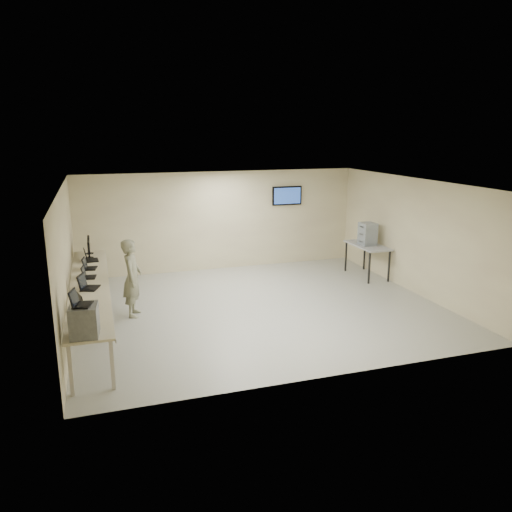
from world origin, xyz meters
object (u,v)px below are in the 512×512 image
object	(u,v)px
workbench	(90,287)
side_table	(367,247)
soldier	(132,278)
equipment_box	(84,321)

from	to	relation	value
workbench	side_table	distance (m)	7.33
soldier	workbench	bearing A→B (deg)	125.49
workbench	side_table	xyz separation A→B (m)	(7.19, 1.46, -0.01)
equipment_box	side_table	size ratio (longest dim) A/B	0.32
soldier	equipment_box	bearing A→B (deg)	176.96
workbench	side_table	world-z (taller)	workbench
workbench	soldier	distance (m)	0.92
workbench	soldier	world-z (taller)	soldier
equipment_box	soldier	bearing A→B (deg)	78.67
equipment_box	side_table	xyz separation A→B (m)	(7.25, 4.21, -0.32)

